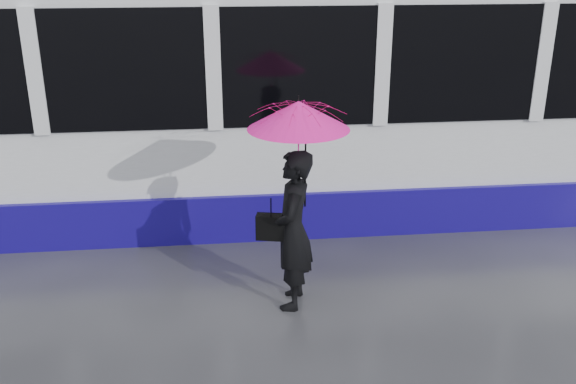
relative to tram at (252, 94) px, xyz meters
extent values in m
plane|color=#2A2A2F|center=(-0.36, -2.50, -1.64)|extent=(90.00, 90.00, 0.00)
cube|color=#3F3D38|center=(-0.36, -0.72, -1.63)|extent=(34.00, 0.07, 0.02)
cube|color=#3F3D38|center=(-0.36, 0.72, -1.63)|extent=(34.00, 0.07, 0.02)
cube|color=white|center=(0.00, 0.00, -0.11)|extent=(24.00, 2.40, 2.95)
cube|color=#170B7D|center=(0.00, 0.00, -1.33)|extent=(24.00, 2.56, 0.62)
cube|color=black|center=(0.00, 0.00, 0.56)|extent=(23.00, 2.48, 1.40)
imported|color=black|center=(0.24, -2.82, -0.80)|extent=(0.53, 0.69, 1.68)
imported|color=#EC138F|center=(0.29, -2.82, 0.13)|extent=(1.10, 1.11, 0.84)
cone|color=#EC138F|center=(0.29, -2.82, 0.40)|extent=(1.18, 1.18, 0.27)
cylinder|color=black|center=(0.29, -2.82, 0.55)|extent=(0.01, 0.01, 0.06)
cylinder|color=black|center=(0.37, -2.80, -0.18)|extent=(0.02, 0.02, 0.74)
cube|color=black|center=(0.02, -2.80, -0.76)|extent=(0.32, 0.19, 0.26)
cylinder|color=black|center=(0.02, -2.80, -0.54)|extent=(0.01, 0.01, 0.18)
camera|label=1|loc=(-0.45, -8.70, 1.88)|focal=40.00mm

